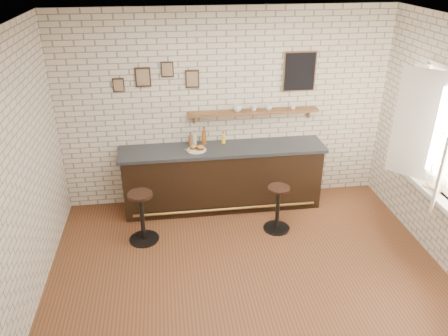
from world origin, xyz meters
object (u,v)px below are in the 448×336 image
at_px(shelf_cup_b, 254,108).
at_px(bitters_bottle_white, 195,139).
at_px(bar_stool_left, 142,215).
at_px(sandwich_plate, 197,150).
at_px(ciabatta_sandwich, 197,147).
at_px(bitters_bottle_amber, 204,137).
at_px(shelf_cup_c, 269,107).
at_px(book_lower, 431,189).
at_px(bar_stool_right, 278,207).
at_px(book_upper, 429,186).
at_px(bitters_bottle_brown, 191,140).
at_px(shelf_cup_a, 238,108).
at_px(condiment_bottle_yellow, 223,138).
at_px(bar_counter, 223,177).
at_px(shelf_cup_d, 293,106).

bearing_deg(shelf_cup_b, bitters_bottle_white, 143.09).
bearing_deg(bar_stool_left, sandwich_plate, 41.12).
distance_m(ciabatta_sandwich, bitters_bottle_amber, 0.25).
bearing_deg(shelf_cup_b, ciabatta_sandwich, 156.04).
bearing_deg(shelf_cup_c, book_lower, -101.82).
height_order(ciabatta_sandwich, bar_stool_right, ciabatta_sandwich).
bearing_deg(book_upper, bar_stool_right, 161.92).
bearing_deg(bitters_bottle_amber, bitters_bottle_brown, 180.00).
distance_m(bitters_bottle_white, shelf_cup_a, 0.80).
bearing_deg(bitters_bottle_brown, bar_stool_right, -38.43).
bearing_deg(condiment_bottle_yellow, ciabatta_sandwich, -153.88).
height_order(bar_counter, bitters_bottle_white, bitters_bottle_white).
xyz_separation_m(bar_stool_left, shelf_cup_d, (2.34, 0.97, 1.14)).
xyz_separation_m(bitters_bottle_white, bar_stool_right, (1.10, -0.92, -0.73)).
distance_m(bitters_bottle_brown, condiment_bottle_yellow, 0.50).
bearing_deg(shelf_cup_d, bitters_bottle_white, 170.91).
relative_size(bitters_bottle_amber, book_upper, 1.39).
bearing_deg(ciabatta_sandwich, book_upper, -26.36).
bearing_deg(shelf_cup_c, condiment_bottle_yellow, 125.57).
xyz_separation_m(bitters_bottle_brown, shelf_cup_d, (1.58, 0.04, 0.45)).
xyz_separation_m(bar_counter, condiment_bottle_yellow, (0.03, 0.16, 0.58)).
height_order(sandwich_plate, bitters_bottle_white, bitters_bottle_white).
relative_size(shelf_cup_b, book_upper, 0.49).
bearing_deg(bitters_bottle_amber, bitters_bottle_white, -180.00).
bearing_deg(bar_counter, shelf_cup_d, 10.24).
relative_size(shelf_cup_a, book_lower, 0.57).
relative_size(ciabatta_sandwich, shelf_cup_c, 2.06).
height_order(bitters_bottle_white, shelf_cup_a, shelf_cup_a).
xyz_separation_m(bitters_bottle_white, shelf_cup_b, (0.91, 0.04, 0.44)).
xyz_separation_m(bar_stool_left, book_upper, (3.70, -0.69, 0.56)).
bearing_deg(shelf_cup_d, bar_stool_right, -124.08).
distance_m(sandwich_plate, bar_stool_right, 1.45).
xyz_separation_m(bitters_bottle_white, shelf_cup_c, (1.14, 0.04, 0.44)).
xyz_separation_m(bar_counter, shelf_cup_a, (0.25, 0.20, 1.05)).
height_order(condiment_bottle_yellow, shelf_cup_b, shelf_cup_b).
distance_m(bar_counter, sandwich_plate, 0.65).
distance_m(bitters_bottle_brown, bar_stool_left, 1.38).
bearing_deg(book_upper, bitters_bottle_brown, 154.53).
relative_size(sandwich_plate, ciabatta_sandwich, 1.24).
height_order(bitters_bottle_amber, bar_stool_left, bitters_bottle_amber).
distance_m(bitters_bottle_white, condiment_bottle_yellow, 0.44).
relative_size(bar_stool_left, bar_stool_right, 1.08).
height_order(shelf_cup_a, shelf_cup_d, shelf_cup_a).
bearing_deg(bar_stool_right, book_upper, -21.50).
relative_size(bitters_bottle_white, condiment_bottle_yellow, 1.21).
height_order(bar_counter, shelf_cup_c, shelf_cup_c).
relative_size(bar_stool_left, shelf_cup_c, 6.87).
xyz_separation_m(condiment_bottle_yellow, bar_stool_right, (0.66, -0.92, -0.72)).
distance_m(bitters_bottle_brown, shelf_cup_b, 1.07).
bearing_deg(shelf_cup_a, condiment_bottle_yellow, -169.71).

